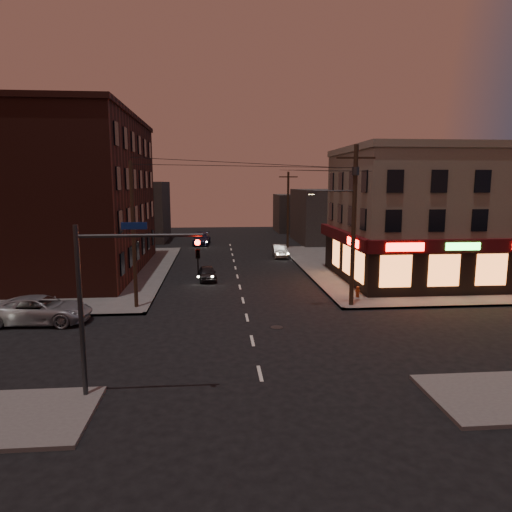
{
  "coord_description": "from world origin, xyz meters",
  "views": [
    {
      "loc": [
        -1.72,
        -21.86,
        7.83
      ],
      "look_at": [
        0.79,
        6.94,
        3.2
      ],
      "focal_mm": 32.0,
      "sensor_mm": 36.0,
      "label": 1
    }
  ],
  "objects": [
    {
      "name": "utility_pole_far",
      "position": [
        6.8,
        32.0,
        4.65
      ],
      "size": [
        0.26,
        0.26,
        9.0
      ],
      "primitive_type": "cylinder",
      "color": "#382619",
      "rests_on": "sidewalk_ne"
    },
    {
      "name": "sidewalk_nw",
      "position": [
        -18.0,
        19.0,
        0.07
      ],
      "size": [
        24.0,
        28.0,
        0.15
      ],
      "primitive_type": "cube",
      "color": "#514F4C",
      "rests_on": "ground"
    },
    {
      "name": "fire_hydrant",
      "position": [
        7.8,
        7.64,
        0.57
      ],
      "size": [
        0.33,
        0.33,
        0.77
      ],
      "rotation": [
        0.0,
        0.0,
        -0.03
      ],
      "color": "maroon",
      "rests_on": "sidewalk_ne"
    },
    {
      "name": "utility_pole_west",
      "position": [
        -6.8,
        6.5,
        4.65
      ],
      "size": [
        0.24,
        0.24,
        9.0
      ],
      "primitive_type": "cylinder",
      "color": "#382619",
      "rests_on": "sidewalk_nw"
    },
    {
      "name": "sidewalk_ne",
      "position": [
        18.0,
        19.0,
        0.07
      ],
      "size": [
        24.0,
        28.0,
        0.15
      ],
      "primitive_type": "cube",
      "color": "#514F4C",
      "rests_on": "ground"
    },
    {
      "name": "utility_pole_main",
      "position": [
        6.68,
        5.8,
        5.76
      ],
      "size": [
        4.2,
        0.44,
        10.0
      ],
      "color": "#382619",
      "rests_on": "sidewalk_ne"
    },
    {
      "name": "suv_cross",
      "position": [
        -11.67,
        4.0,
        0.77
      ],
      "size": [
        5.68,
        2.87,
        1.54
      ],
      "primitive_type": "imported",
      "rotation": [
        0.0,
        0.0,
        1.51
      ],
      "color": "#96989E",
      "rests_on": "ground"
    },
    {
      "name": "sedan_near",
      "position": [
        -2.5,
        14.72,
        0.58
      ],
      "size": [
        1.67,
        3.53,
        1.17
      ],
      "primitive_type": "imported",
      "rotation": [
        0.0,
        0.0,
        0.09
      ],
      "color": "black",
      "rests_on": "ground"
    },
    {
      "name": "brick_apartment",
      "position": [
        -14.5,
        19.0,
        6.65
      ],
      "size": [
        12.0,
        20.0,
        13.0
      ],
      "primitive_type": "cube",
      "color": "#421C15",
      "rests_on": "sidewalk_nw"
    },
    {
      "name": "sedan_mid",
      "position": [
        5.0,
        25.96,
        0.66
      ],
      "size": [
        1.51,
        4.03,
        1.32
      ],
      "primitive_type": "imported",
      "rotation": [
        0.0,
        0.0,
        -0.03
      ],
      "color": "gray",
      "rests_on": "ground"
    },
    {
      "name": "pizza_building",
      "position": [
        15.93,
        13.43,
        5.35
      ],
      "size": [
        15.85,
        12.85,
        10.5
      ],
      "color": "gray",
      "rests_on": "sidewalk_ne"
    },
    {
      "name": "bg_building_ne_b",
      "position": [
        12.0,
        52.0,
        3.0
      ],
      "size": [
        8.0,
        8.0,
        6.0
      ],
      "primitive_type": "cube",
      "color": "#3F3D3A",
      "rests_on": "ground"
    },
    {
      "name": "bg_building_nw",
      "position": [
        -13.0,
        42.0,
        4.0
      ],
      "size": [
        9.0,
        10.0,
        8.0
      ],
      "primitive_type": "cube",
      "color": "#3F3D3A",
      "rests_on": "ground"
    },
    {
      "name": "ground",
      "position": [
        0.0,
        0.0,
        0.0
      ],
      "size": [
        120.0,
        120.0,
        0.0
      ],
      "primitive_type": "plane",
      "color": "black",
      "rests_on": "ground"
    },
    {
      "name": "bg_building_ne_a",
      "position": [
        14.0,
        38.0,
        3.5
      ],
      "size": [
        10.0,
        12.0,
        7.0
      ],
      "primitive_type": "cube",
      "color": "#3F3D3A",
      "rests_on": "ground"
    },
    {
      "name": "traffic_signal",
      "position": [
        -5.57,
        -5.6,
        4.16
      ],
      "size": [
        4.49,
        0.32,
        6.47
      ],
      "color": "#333538",
      "rests_on": "ground"
    },
    {
      "name": "sedan_far",
      "position": [
        -3.63,
        36.79,
        0.73
      ],
      "size": [
        2.35,
        5.17,
        1.47
      ],
      "primitive_type": "imported",
      "rotation": [
        0.0,
        0.0,
        -0.06
      ],
      "color": "#1A1A34",
      "rests_on": "ground"
    }
  ]
}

